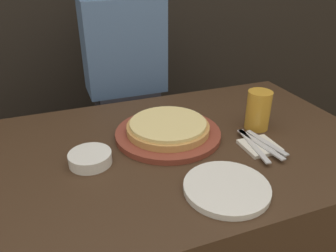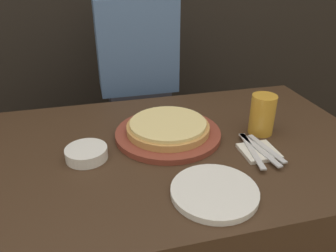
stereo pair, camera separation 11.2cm
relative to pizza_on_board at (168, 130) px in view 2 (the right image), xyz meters
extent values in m
cube|color=#3D2819|center=(-0.06, -0.06, -0.39)|extent=(1.46, 0.83, 0.74)
cylinder|color=brown|center=(0.00, 0.00, -0.01)|extent=(0.36, 0.36, 0.02)
cylinder|color=tan|center=(0.00, 0.00, 0.01)|extent=(0.28, 0.28, 0.02)
cylinder|color=#EAD184|center=(0.00, 0.00, 0.03)|extent=(0.26, 0.26, 0.01)
cylinder|color=gold|center=(0.32, -0.05, 0.05)|extent=(0.09, 0.09, 0.14)
cylinder|color=white|center=(0.32, -0.05, 0.11)|extent=(0.08, 0.08, 0.02)
cylinder|color=white|center=(0.04, -0.33, -0.01)|extent=(0.23, 0.23, 0.02)
cylinder|color=white|center=(-0.28, -0.07, -0.01)|extent=(0.13, 0.13, 0.04)
cube|color=silver|center=(0.25, -0.18, -0.02)|extent=(0.11, 0.11, 0.01)
cube|color=silver|center=(0.23, -0.18, -0.01)|extent=(0.05, 0.21, 0.00)
cube|color=silver|center=(0.25, -0.18, -0.01)|extent=(0.04, 0.21, 0.00)
cube|color=silver|center=(0.28, -0.18, -0.01)|extent=(0.04, 0.18, 0.00)
cube|color=#33333D|center=(-0.01, 0.54, -0.40)|extent=(0.29, 0.20, 0.72)
cube|color=#4C6B99|center=(-0.01, 0.54, 0.17)|extent=(0.36, 0.20, 0.42)
camera|label=1|loc=(-0.35, -0.93, 0.53)|focal=35.00mm
camera|label=2|loc=(-0.24, -0.96, 0.53)|focal=35.00mm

